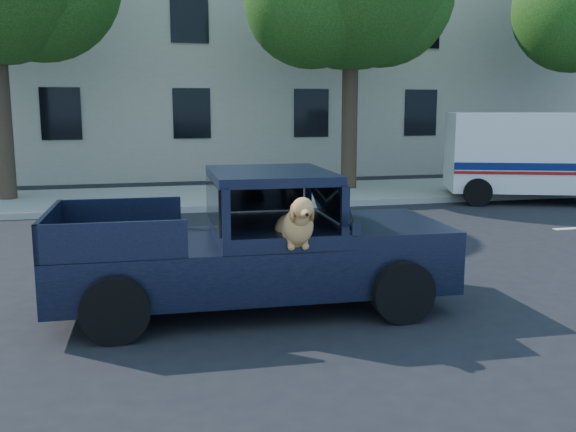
# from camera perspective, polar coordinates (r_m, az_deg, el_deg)

# --- Properties ---
(ground) EXTENTS (120.00, 120.00, 0.00)m
(ground) POSITION_cam_1_polar(r_m,az_deg,el_deg) (7.98, -6.01, -8.14)
(ground) COLOR black
(ground) RESTS_ON ground
(far_sidewalk) EXTENTS (60.00, 4.00, 0.15)m
(far_sidewalk) POSITION_cam_1_polar(r_m,az_deg,el_deg) (16.93, -10.35, 1.57)
(far_sidewalk) COLOR gray
(far_sidewalk) RESTS_ON ground
(lane_stripes) EXTENTS (21.60, 0.14, 0.01)m
(lane_stripes) POSITION_cam_1_polar(r_m,az_deg,el_deg) (11.60, 1.47, -2.38)
(lane_stripes) COLOR silver
(lane_stripes) RESTS_ON ground
(building_main) EXTENTS (26.00, 6.00, 9.00)m
(building_main) POSITION_cam_1_polar(r_m,az_deg,el_deg) (24.45, -4.57, 14.58)
(building_main) COLOR #C1B69F
(building_main) RESTS_ON ground
(pickup_truck) EXTENTS (4.76, 2.49, 1.68)m
(pickup_truck) POSITION_cam_1_polar(r_m,az_deg,el_deg) (7.83, -3.72, -4.14)
(pickup_truck) COLOR black
(pickup_truck) RESTS_ON ground
(mail_truck) EXTENTS (4.54, 3.22, 2.27)m
(mail_truck) POSITION_cam_1_polar(r_m,az_deg,el_deg) (17.61, 20.44, 4.43)
(mail_truck) COLOR silver
(mail_truck) RESTS_ON ground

